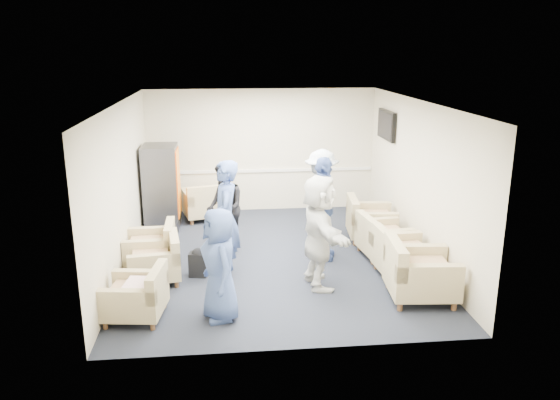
{
  "coord_description": "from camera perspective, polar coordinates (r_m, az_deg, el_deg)",
  "views": [
    {
      "loc": [
        -0.82,
        -8.87,
        3.57
      ],
      "look_at": [
        0.12,
        0.2,
        1.0
      ],
      "focal_mm": 35.0,
      "sensor_mm": 36.0,
      "label": 1
    }
  ],
  "objects": [
    {
      "name": "armchair_left_mid",
      "position": [
        8.81,
        -12.67,
        -6.34
      ],
      "size": [
        0.89,
        0.89,
        0.63
      ],
      "rotation": [
        0.0,
        0.0,
        -1.43
      ],
      "color": "tan",
      "rests_on": "floor"
    },
    {
      "name": "front_wall",
      "position": [
        6.33,
        1.89,
        -4.78
      ],
      "size": [
        5.0,
        0.02,
        2.7
      ],
      "primitive_type": "cube",
      "color": "beige",
      "rests_on": "floor"
    },
    {
      "name": "person_mid_right",
      "position": [
        9.33,
        4.46,
        -0.92
      ],
      "size": [
        0.71,
        1.14,
        1.8
      ],
      "primitive_type": "imported",
      "rotation": [
        0.0,
        0.0,
        1.3
      ],
      "color": "#3D5492",
      "rests_on": "floor"
    },
    {
      "name": "person_back_left",
      "position": [
        9.77,
        -5.78,
        -0.77
      ],
      "size": [
        0.8,
        0.92,
        1.61
      ],
      "primitive_type": "imported",
      "rotation": [
        0.0,
        0.0,
        -1.3
      ],
      "color": "black",
      "rests_on": "floor"
    },
    {
      "name": "left_wall",
      "position": [
        9.3,
        -16.15,
        1.31
      ],
      "size": [
        0.02,
        6.0,
        2.7
      ],
      "primitive_type": "cube",
      "color": "beige",
      "rests_on": "floor"
    },
    {
      "name": "armchair_right_far",
      "position": [
        10.55,
        9.19,
        -2.26
      ],
      "size": [
        0.95,
        0.95,
        0.69
      ],
      "rotation": [
        0.0,
        0.0,
        1.47
      ],
      "color": "tan",
      "rests_on": "floor"
    },
    {
      "name": "person_front_right",
      "position": [
        8.26,
        4.11,
        -3.31
      ],
      "size": [
        0.67,
        1.67,
        1.76
      ],
      "primitive_type": "imported",
      "rotation": [
        0.0,
        0.0,
        1.66
      ],
      "color": "silver",
      "rests_on": "floor"
    },
    {
      "name": "chair_rail",
      "position": [
        12.18,
        -1.92,
        3.08
      ],
      "size": [
        4.98,
        0.04,
        0.06
      ],
      "primitive_type": "cube",
      "color": "silver",
      "rests_on": "back_wall"
    },
    {
      "name": "tv",
      "position": [
        11.26,
        11.05,
        7.69
      ],
      "size": [
        0.1,
        1.0,
        0.58
      ],
      "color": "black",
      "rests_on": "right_wall"
    },
    {
      "name": "back_wall",
      "position": [
        12.11,
        -1.94,
        5.18
      ],
      "size": [
        5.0,
        0.02,
        2.7
      ],
      "primitive_type": "cube",
      "color": "beige",
      "rests_on": "floor"
    },
    {
      "name": "floor",
      "position": [
        9.6,
        -0.6,
        -6.08
      ],
      "size": [
        6.0,
        6.0,
        0.0
      ],
      "primitive_type": "plane",
      "color": "black",
      "rests_on": "ground"
    },
    {
      "name": "person_mid_left",
      "position": [
        8.64,
        -5.72,
        -2.03
      ],
      "size": [
        0.46,
        0.69,
        1.89
      ],
      "primitive_type": "imported",
      "rotation": [
        0.0,
        0.0,
        -1.58
      ],
      "color": "#3D5492",
      "rests_on": "floor"
    },
    {
      "name": "person_front_left",
      "position": [
        7.34,
        -6.34,
        -6.72
      ],
      "size": [
        0.69,
        0.87,
        1.55
      ],
      "primitive_type": "imported",
      "rotation": [
        0.0,
        0.0,
        -1.28
      ],
      "color": "#3D5492",
      "rests_on": "floor"
    },
    {
      "name": "right_wall",
      "position": [
        9.73,
        14.21,
        2.07
      ],
      "size": [
        0.02,
        6.0,
        2.7
      ],
      "primitive_type": "cube",
      "color": "beige",
      "rests_on": "floor"
    },
    {
      "name": "armchair_left_far",
      "position": [
        9.39,
        -13.06,
        -4.94
      ],
      "size": [
        0.81,
        0.81,
        0.64
      ],
      "rotation": [
        0.0,
        0.0,
        -1.55
      ],
      "color": "tan",
      "rests_on": "floor"
    },
    {
      "name": "person_back_right",
      "position": [
        10.35,
        4.34,
        0.55
      ],
      "size": [
        0.87,
        1.23,
        1.73
      ],
      "primitive_type": "imported",
      "rotation": [
        0.0,
        0.0,
        1.35
      ],
      "color": "white",
      "rests_on": "floor"
    },
    {
      "name": "armchair_corner",
      "position": [
        11.71,
        -7.86,
        -0.41
      ],
      "size": [
        1.03,
        1.03,
        0.68
      ],
      "rotation": [
        0.0,
        0.0,
        3.39
      ],
      "color": "tan",
      "rests_on": "floor"
    },
    {
      "name": "armchair_right_midnear",
      "position": [
        8.97,
        12.49,
        -5.78
      ],
      "size": [
        0.89,
        0.89,
        0.67
      ],
      "rotation": [
        0.0,
        0.0,
        1.63
      ],
      "color": "tan",
      "rests_on": "floor"
    },
    {
      "name": "armchair_right_near",
      "position": [
        8.24,
        14.09,
        -7.57
      ],
      "size": [
        1.01,
        1.01,
        0.75
      ],
      "rotation": [
        0.0,
        0.0,
        1.49
      ],
      "color": "tan",
      "rests_on": "floor"
    },
    {
      "name": "armchair_right_midfar",
      "position": [
        9.75,
        10.5,
        -4.0
      ],
      "size": [
        0.89,
        0.89,
        0.64
      ],
      "rotation": [
        0.0,
        0.0,
        1.69
      ],
      "color": "tan",
      "rests_on": "floor"
    },
    {
      "name": "ceiling",
      "position": [
        8.95,
        -0.65,
        10.17
      ],
      "size": [
        6.0,
        6.0,
        0.0
      ],
      "primitive_type": "plane",
      "rotation": [
        3.14,
        0.0,
        0.0
      ],
      "color": "white",
      "rests_on": "back_wall"
    },
    {
      "name": "armchair_left_near",
      "position": [
        7.72,
        -14.57,
        -9.81
      ],
      "size": [
        0.87,
        0.87,
        0.62
      ],
      "rotation": [
        0.0,
        0.0,
        -1.7
      ],
      "color": "tan",
      "rests_on": "floor"
    },
    {
      "name": "vending_machine",
      "position": [
        11.23,
        -12.25,
        1.36
      ],
      "size": [
        0.69,
        0.8,
        1.69
      ],
      "color": "#4F4F57",
      "rests_on": "floor"
    },
    {
      "name": "backpack",
      "position": [
        8.89,
        -8.57,
        -6.39
      ],
      "size": [
        0.31,
        0.24,
        0.47
      ],
      "rotation": [
        0.0,
        0.0,
        -0.18
      ],
      "color": "black",
      "rests_on": "floor"
    },
    {
      "name": "pillow",
      "position": [
        7.66,
        -14.68,
        -8.7
      ],
      "size": [
        0.37,
        0.46,
        0.12
      ],
      "primitive_type": "cube",
      "rotation": [
        0.0,
        0.0,
        -1.72
      ],
      "color": "silver",
      "rests_on": "armchair_left_near"
    }
  ]
}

